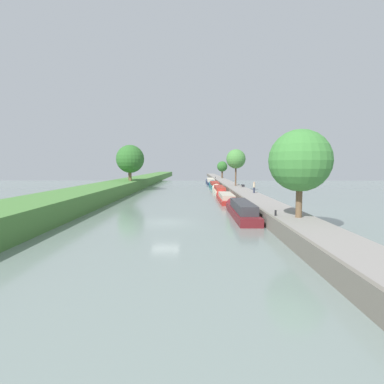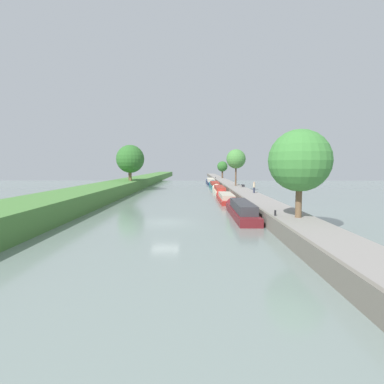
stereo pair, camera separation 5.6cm
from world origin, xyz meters
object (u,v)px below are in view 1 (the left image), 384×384
(narrowboat_red, at_px, (225,198))
(park_bench, at_px, (243,185))
(narrowboat_maroon, at_px, (241,210))
(mooring_bollard_far, at_px, (216,178))
(narrowboat_teal, at_px, (214,185))
(narrowboat_navy, at_px, (210,181))
(mooring_bollard_near, at_px, (276,213))
(narrowboat_cream, at_px, (219,190))
(person_walking, at_px, (254,187))

(narrowboat_red, bearing_deg, park_bench, 70.48)
(narrowboat_maroon, relative_size, mooring_bollard_far, 27.83)
(mooring_bollard_far, bearing_deg, narrowboat_teal, -94.50)
(narrowboat_navy, height_order, mooring_bollard_near, mooring_bollard_near)
(park_bench, bearing_deg, mooring_bollard_near, -94.34)
(narrowboat_cream, height_order, person_walking, person_walking)
(narrowboat_maroon, bearing_deg, mooring_bollard_near, -75.52)
(narrowboat_red, relative_size, mooring_bollard_near, 25.85)
(narrowboat_navy, relative_size, park_bench, 11.09)
(mooring_bollard_near, bearing_deg, narrowboat_teal, 92.18)
(narrowboat_red, height_order, narrowboat_navy, narrowboat_navy)
(narrowboat_maroon, height_order, narrowboat_teal, narrowboat_maroon)
(narrowboat_cream, relative_size, person_walking, 8.78)
(narrowboat_teal, distance_m, person_walking, 29.22)
(park_bench, bearing_deg, mooring_bollard_far, 93.66)
(narrowboat_maroon, relative_size, park_bench, 8.35)
(narrowboat_red, relative_size, person_walking, 7.01)
(park_bench, bearing_deg, narrowboat_teal, 105.54)
(person_walking, relative_size, mooring_bollard_near, 3.69)
(narrowboat_teal, relative_size, person_walking, 8.31)
(mooring_bollard_near, height_order, mooring_bollard_far, same)
(narrowboat_maroon, distance_m, narrowboat_teal, 43.04)
(person_walking, distance_m, mooring_bollard_far, 53.00)
(mooring_bollard_far, bearing_deg, narrowboat_cream, -92.78)
(narrowboat_maroon, bearing_deg, person_walking, 74.27)
(narrowboat_maroon, xyz_separation_m, narrowboat_navy, (-0.28, 59.31, -0.05))
(narrowboat_maroon, bearing_deg, mooring_bollard_far, 88.49)
(person_walking, bearing_deg, park_bench, 88.44)
(person_walking, height_order, mooring_bollard_far, person_walking)
(mooring_bollard_near, xyz_separation_m, mooring_bollard_far, (0.00, 73.92, 0.00))
(narrowboat_cream, relative_size, mooring_bollard_near, 32.39)
(narrowboat_cream, height_order, mooring_bollard_far, mooring_bollard_far)
(narrowboat_cream, height_order, narrowboat_navy, narrowboat_navy)
(narrowboat_navy, bearing_deg, mooring_bollard_near, -88.23)
(mooring_bollard_near, bearing_deg, narrowboat_red, 95.51)
(narrowboat_red, height_order, narrowboat_teal, narrowboat_teal)
(narrowboat_navy, bearing_deg, person_walking, -84.61)
(narrowboat_teal, bearing_deg, narrowboat_red, -90.24)
(narrowboat_cream, distance_m, mooring_bollard_near, 35.27)
(person_walking, xyz_separation_m, mooring_bollard_far, (-2.22, 52.95, -0.65))
(narrowboat_teal, distance_m, mooring_bollard_far, 24.15)
(narrowboat_teal, xyz_separation_m, mooring_bollard_near, (1.90, -49.86, 0.80))
(narrowboat_cream, bearing_deg, mooring_bollard_near, -86.94)
(narrowboat_red, distance_m, park_bench, 13.76)
(narrowboat_cream, xyz_separation_m, park_bench, (4.45, -1.40, 0.97))
(person_walking, bearing_deg, mooring_bollard_far, 92.40)
(person_walking, height_order, park_bench, person_walking)
(narrowboat_red, bearing_deg, narrowboat_cream, 89.46)
(narrowboat_cream, bearing_deg, narrowboat_navy, 90.30)
(narrowboat_navy, bearing_deg, narrowboat_maroon, -89.73)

